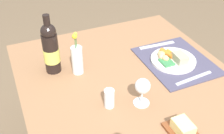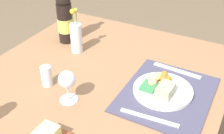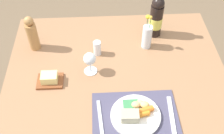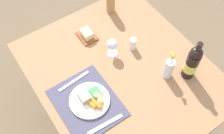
{
  "view_description": "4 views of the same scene",
  "coord_description": "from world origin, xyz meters",
  "px_view_note": "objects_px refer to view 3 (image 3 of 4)",
  "views": [
    {
      "loc": [
        -0.88,
        0.49,
        1.57
      ],
      "look_at": [
        0.09,
        0.06,
        0.81
      ],
      "focal_mm": 44.99,
      "sensor_mm": 36.0,
      "label": 1
    },
    {
      "loc": [
        -0.78,
        -0.5,
        1.45
      ],
      "look_at": [
        -0.02,
        -0.09,
        0.88
      ],
      "focal_mm": 46.0,
      "sensor_mm": 36.0,
      "label": 2
    },
    {
      "loc": [
        -0.07,
        -0.94,
        1.84
      ],
      "look_at": [
        -0.03,
        -0.03,
        0.85
      ],
      "focal_mm": 44.26,
      "sensor_mm": 36.0,
      "label": 3
    },
    {
      "loc": [
        0.68,
        -0.53,
        2.12
      ],
      "look_at": [
        -0.02,
        -0.06,
        0.83
      ],
      "focal_mm": 42.9,
      "sensor_mm": 36.0,
      "label": 4
    }
  ],
  "objects_px": {
    "flower_vase": "(147,36)",
    "wine_glass": "(90,60)",
    "salt_shaker": "(97,48)",
    "dining_table": "(116,88)",
    "dinner_plate": "(136,114)",
    "knife": "(172,115)",
    "wine_bottle": "(156,17)",
    "butter_dish": "(50,79)",
    "pepper_mill": "(32,34)",
    "fork": "(100,120)"
  },
  "relations": [
    {
      "from": "knife",
      "to": "wine_bottle",
      "type": "distance_m",
      "value": 0.59
    },
    {
      "from": "wine_glass",
      "to": "fork",
      "type": "bearing_deg",
      "value": -81.77
    },
    {
      "from": "flower_vase",
      "to": "wine_glass",
      "type": "xyz_separation_m",
      "value": [
        -0.31,
        -0.18,
        0.01
      ]
    },
    {
      "from": "flower_vase",
      "to": "pepper_mill",
      "type": "xyz_separation_m",
      "value": [
        -0.63,
        0.02,
        0.03
      ]
    },
    {
      "from": "dining_table",
      "to": "salt_shaker",
      "type": "bearing_deg",
      "value": 121.51
    },
    {
      "from": "salt_shaker",
      "to": "pepper_mill",
      "type": "distance_m",
      "value": 0.36
    },
    {
      "from": "fork",
      "to": "butter_dish",
      "type": "relative_size",
      "value": 1.59
    },
    {
      "from": "pepper_mill",
      "to": "wine_bottle",
      "type": "xyz_separation_m",
      "value": [
        0.69,
        0.08,
        0.02
      ]
    },
    {
      "from": "wine_bottle",
      "to": "butter_dish",
      "type": "bearing_deg",
      "value": -149.61
    },
    {
      "from": "dinner_plate",
      "to": "knife",
      "type": "xyz_separation_m",
      "value": [
        0.16,
        -0.01,
        -0.01
      ]
    },
    {
      "from": "dining_table",
      "to": "knife",
      "type": "distance_m",
      "value": 0.38
    },
    {
      "from": "pepper_mill",
      "to": "wine_glass",
      "type": "height_order",
      "value": "pepper_mill"
    },
    {
      "from": "knife",
      "to": "wine_glass",
      "type": "bearing_deg",
      "value": 144.97
    },
    {
      "from": "wine_bottle",
      "to": "dinner_plate",
      "type": "bearing_deg",
      "value": -107.05
    },
    {
      "from": "dinner_plate",
      "to": "fork",
      "type": "distance_m",
      "value": 0.16
    },
    {
      "from": "flower_vase",
      "to": "dinner_plate",
      "type": "bearing_deg",
      "value": -103.51
    },
    {
      "from": "flower_vase",
      "to": "wine_glass",
      "type": "distance_m",
      "value": 0.36
    },
    {
      "from": "dinner_plate",
      "to": "wine_bottle",
      "type": "xyz_separation_m",
      "value": [
        0.17,
        0.57,
        0.1
      ]
    },
    {
      "from": "salt_shaker",
      "to": "flower_vase",
      "type": "xyz_separation_m",
      "value": [
        0.28,
        0.05,
        0.03
      ]
    },
    {
      "from": "dinner_plate",
      "to": "fork",
      "type": "relative_size",
      "value": 1.1
    },
    {
      "from": "dining_table",
      "to": "dinner_plate",
      "type": "bearing_deg",
      "value": -75.14
    },
    {
      "from": "knife",
      "to": "wine_bottle",
      "type": "xyz_separation_m",
      "value": [
        0.01,
        0.58,
        0.12
      ]
    },
    {
      "from": "dinner_plate",
      "to": "wine_bottle",
      "type": "distance_m",
      "value": 0.6
    },
    {
      "from": "fork",
      "to": "butter_dish",
      "type": "bearing_deg",
      "value": 131.35
    },
    {
      "from": "dining_table",
      "to": "salt_shaker",
      "type": "height_order",
      "value": "salt_shaker"
    },
    {
      "from": "dinner_plate",
      "to": "wine_bottle",
      "type": "bearing_deg",
      "value": 72.95
    },
    {
      "from": "flower_vase",
      "to": "wine_bottle",
      "type": "xyz_separation_m",
      "value": [
        0.06,
        0.1,
        0.05
      ]
    },
    {
      "from": "wine_bottle",
      "to": "flower_vase",
      "type": "bearing_deg",
      "value": -121.02
    },
    {
      "from": "dining_table",
      "to": "wine_bottle",
      "type": "height_order",
      "value": "wine_bottle"
    },
    {
      "from": "salt_shaker",
      "to": "butter_dish",
      "type": "bearing_deg",
      "value": -141.72
    },
    {
      "from": "dinner_plate",
      "to": "pepper_mill",
      "type": "relative_size",
      "value": 1.07
    },
    {
      "from": "flower_vase",
      "to": "butter_dish",
      "type": "relative_size",
      "value": 1.66
    },
    {
      "from": "dining_table",
      "to": "flower_vase",
      "type": "distance_m",
      "value": 0.33
    },
    {
      "from": "salt_shaker",
      "to": "wine_bottle",
      "type": "height_order",
      "value": "wine_bottle"
    },
    {
      "from": "knife",
      "to": "salt_shaker",
      "type": "xyz_separation_m",
      "value": [
        -0.33,
        0.43,
        0.03
      ]
    },
    {
      "from": "wine_glass",
      "to": "wine_bottle",
      "type": "bearing_deg",
      "value": 36.59
    },
    {
      "from": "dining_table",
      "to": "butter_dish",
      "type": "xyz_separation_m",
      "value": [
        -0.34,
        -0.03,
        0.14
      ]
    },
    {
      "from": "salt_shaker",
      "to": "dining_table",
      "type": "bearing_deg",
      "value": -58.49
    },
    {
      "from": "flower_vase",
      "to": "knife",
      "type": "bearing_deg",
      "value": -83.67
    },
    {
      "from": "dinner_plate",
      "to": "salt_shaker",
      "type": "height_order",
      "value": "salt_shaker"
    },
    {
      "from": "knife",
      "to": "wine_bottle",
      "type": "height_order",
      "value": "wine_bottle"
    },
    {
      "from": "dining_table",
      "to": "flower_vase",
      "type": "height_order",
      "value": "flower_vase"
    },
    {
      "from": "dinner_plate",
      "to": "butter_dish",
      "type": "xyz_separation_m",
      "value": [
        -0.41,
        0.23,
        0.0
      ]
    },
    {
      "from": "wine_bottle",
      "to": "wine_glass",
      "type": "height_order",
      "value": "wine_bottle"
    },
    {
      "from": "fork",
      "to": "wine_glass",
      "type": "bearing_deg",
      "value": 93.66
    },
    {
      "from": "wine_glass",
      "to": "pepper_mill",
      "type": "bearing_deg",
      "value": 147.5
    },
    {
      "from": "dinner_plate",
      "to": "wine_glass",
      "type": "relative_size",
      "value": 1.8
    },
    {
      "from": "dinner_plate",
      "to": "flower_vase",
      "type": "distance_m",
      "value": 0.48
    },
    {
      "from": "wine_glass",
      "to": "knife",
      "type": "bearing_deg",
      "value": -38.91
    },
    {
      "from": "fork",
      "to": "salt_shaker",
      "type": "bearing_deg",
      "value": 86.17
    }
  ]
}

